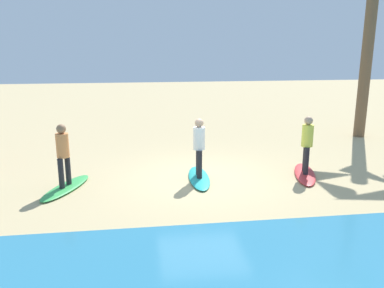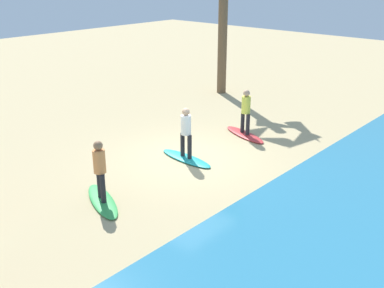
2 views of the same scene
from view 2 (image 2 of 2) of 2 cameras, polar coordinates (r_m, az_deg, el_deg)
The scene contains 7 objects.
ground_plane at distance 14.63m, azimuth -0.61°, elevation -1.82°, with size 60.00×60.00×0.00m, color tan.
surfboard_red at distance 16.70m, azimuth 6.67°, elevation 1.20°, with size 2.10×0.56×0.09m, color red.
surfer_red at distance 16.39m, azimuth 6.81°, elevation 4.46°, with size 0.32×0.44×1.64m.
surfboard_teal at distance 14.52m, azimuth -0.75°, elevation -1.82°, with size 2.10×0.56×0.09m, color teal.
surfer_teal at distance 14.16m, azimuth -0.77°, elevation 1.88°, with size 0.32×0.46×1.64m.
surfboard_green at distance 12.18m, azimuth -11.23°, elevation -7.06°, with size 2.10×0.56×0.09m, color green.
surfer_green at distance 11.75m, azimuth -11.58°, elevation -2.80°, with size 0.32×0.43×1.64m.
Camera 2 is at (9.89, 9.12, 5.75)m, focal length 42.24 mm.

